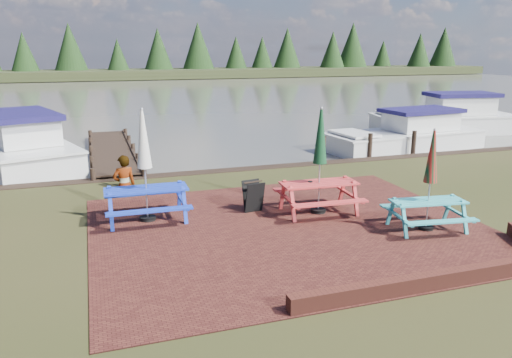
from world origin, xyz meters
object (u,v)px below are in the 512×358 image
Objects in this scene: picnic_table_blue at (146,183)px; boat_near at (407,137)px; jetty at (112,150)px; boat_jetty at (21,147)px; picnic_table_teal at (429,196)px; picnic_table_red at (319,178)px; chalkboard at (253,196)px; boat_far at (447,120)px; person at (122,156)px.

boat_near is (11.85, 6.41, -0.58)m from picnic_table_blue.
boat_jetty is at bearing -177.65° from jetty.
picnic_table_blue reaches higher than picnic_table_teal.
picnic_table_teal is 2.66m from picnic_table_red.
picnic_table_red is 10.51m from boat_near.
picnic_table_red is (-1.85, 1.90, 0.12)m from picnic_table_teal.
boat_near reaches higher than chalkboard.
picnic_table_blue reaches higher than chalkboard.
jetty is 1.24× the size of boat_near.
picnic_table_blue is 2.73m from chalkboard.
picnic_table_teal is at bearing 149.49° from boat_far.
picnic_table_teal is 0.26× the size of jetty.
boat_jetty is at bearing 114.67° from picnic_table_blue.
chalkboard is at bearing -71.65° from boat_jetty.
person is at bearing 140.18° from picnic_table_red.
jetty is at bearing -99.08° from person.
picnic_table_red is 16.00m from boat_far.
chalkboard is 0.11× the size of boat_far.
boat_far is (20.15, 1.01, 0.00)m from boat_jetty.
picnic_table_teal is 6.63m from picnic_table_blue.
picnic_table_teal reaches higher than chalkboard.
boat_jetty reaches higher than chalkboard.
jetty is at bearing 93.82° from picnic_table_blue.
boat_jetty reaches higher than jetty.
picnic_table_blue is 3.39× the size of chalkboard.
boat_near is (9.19, 6.56, -0.04)m from chalkboard.
picnic_table_teal is at bearing -22.74° from picnic_table_blue.
jetty is 5.29m from person.
person is at bearing -88.93° from jetty.
boat_jetty is at bearing 139.09° from picnic_table_teal.
jetty is (-6.47, 11.35, -0.71)m from picnic_table_teal.
picnic_table_red is at bearing 126.78° from person.
person reaches higher than boat_far.
picnic_table_teal is 1.24× the size of person.
boat_far is (12.22, 10.32, -0.46)m from picnic_table_red.
picnic_table_teal is at bearing 125.95° from person.
boat_near is at bearing -25.74° from boat_jetty.
picnic_table_blue is at bearing -87.31° from jetty.
chalkboard is (2.67, -0.15, -0.54)m from picnic_table_blue.
picnic_table_red reaches higher than picnic_table_teal.
boat_jetty is 6.14m from person.
picnic_table_teal is 0.86× the size of picnic_table_blue.
boat_jetty is (-3.72, 8.54, -0.48)m from picnic_table_blue.
boat_far reaches higher than boat_jetty.
picnic_table_blue is 0.36× the size of boat_far.
person is at bearing 96.26° from picnic_table_blue.
picnic_table_red is 0.98× the size of picnic_table_blue.
picnic_table_teal is 0.31× the size of boat_far.
picnic_table_red reaches higher than person.
picnic_table_teal reaches higher than boat_near.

